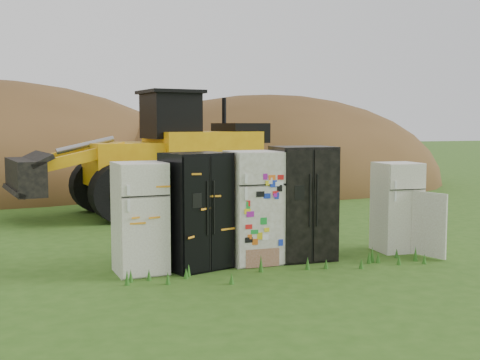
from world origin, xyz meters
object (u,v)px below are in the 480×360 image
object	(u,v)px
fridge_dark_mid	(303,203)
wheel_loader	(141,152)
fridge_open_door	(397,207)
fridge_leftmost	(140,218)
fridge_black_side	(196,211)
fridge_sticker	(253,207)

from	to	relation	value
fridge_dark_mid	wheel_loader	xyz separation A→B (m)	(-1.66, 6.18, 0.64)
wheel_loader	fridge_dark_mid	bearing A→B (deg)	-82.81
fridge_open_door	wheel_loader	xyz separation A→B (m)	(-3.60, 6.18, 0.80)
fridge_dark_mid	wheel_loader	bearing A→B (deg)	107.94
fridge_leftmost	fridge_black_side	distance (m)	0.92
fridge_black_side	fridge_sticker	world-z (taller)	fridge_sticker
fridge_leftmost	fridge_open_door	size ratio (longest dim) A/B	1.07
fridge_open_door	wheel_loader	bearing A→B (deg)	124.07
fridge_black_side	fridge_sticker	bearing A→B (deg)	-13.85
fridge_black_side	fridge_dark_mid	distance (m)	1.95
fridge_sticker	fridge_open_door	world-z (taller)	fridge_sticker
fridge_black_side	fridge_dark_mid	bearing A→B (deg)	-15.87
fridge_dark_mid	fridge_open_door	world-z (taller)	fridge_dark_mid
fridge_leftmost	wheel_loader	world-z (taller)	wheel_loader
fridge_leftmost	fridge_sticker	distance (m)	1.95
fridge_leftmost	fridge_dark_mid	size ratio (longest dim) A/B	0.89
fridge_leftmost	fridge_black_side	bearing A→B (deg)	-3.51
fridge_dark_mid	fridge_open_door	size ratio (longest dim) A/B	1.20
fridge_black_side	wheel_loader	distance (m)	6.25
fridge_leftmost	fridge_sticker	world-z (taller)	fridge_sticker
fridge_open_door	fridge_leftmost	bearing A→B (deg)	-175.91
fridge_black_side	fridge_sticker	size ratio (longest dim) A/B	1.00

